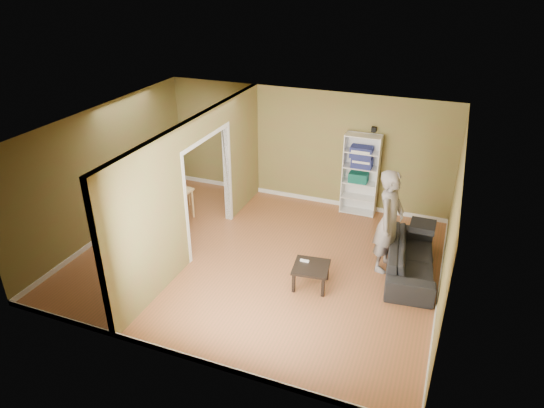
{
  "coord_description": "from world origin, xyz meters",
  "views": [
    {
      "loc": [
        3.03,
        -7.07,
        5.03
      ],
      "look_at": [
        0.2,
        0.2,
        1.1
      ],
      "focal_mm": 32.0,
      "sensor_mm": 36.0,
      "label": 1
    }
  ],
  "objects_px": {
    "person": "(390,213)",
    "sofa": "(411,254)",
    "chair_far": "(180,189)",
    "chair_near": "(152,210)",
    "coffee_table": "(311,269)",
    "chair_left": "(132,194)",
    "bookshelf": "(361,174)",
    "dining_table": "(163,193)"
  },
  "relations": [
    {
      "from": "coffee_table",
      "to": "bookshelf",
      "type": "bearing_deg",
      "value": 86.86
    },
    {
      "from": "chair_near",
      "to": "chair_far",
      "type": "relative_size",
      "value": 1.08
    },
    {
      "from": "chair_far",
      "to": "person",
      "type": "bearing_deg",
      "value": 171.47
    },
    {
      "from": "person",
      "to": "chair_near",
      "type": "height_order",
      "value": "person"
    },
    {
      "from": "bookshelf",
      "to": "coffee_table",
      "type": "relative_size",
      "value": 3.03
    },
    {
      "from": "chair_far",
      "to": "sofa",
      "type": "bearing_deg",
      "value": 172.22
    },
    {
      "from": "dining_table",
      "to": "chair_near",
      "type": "xyz_separation_m",
      "value": [
        0.07,
        -0.55,
        -0.14
      ]
    },
    {
      "from": "coffee_table",
      "to": "chair_near",
      "type": "height_order",
      "value": "chair_near"
    },
    {
      "from": "dining_table",
      "to": "sofa",
      "type": "bearing_deg",
      "value": -1.86
    },
    {
      "from": "coffee_table",
      "to": "chair_left",
      "type": "bearing_deg",
      "value": 165.26
    },
    {
      "from": "sofa",
      "to": "coffee_table",
      "type": "xyz_separation_m",
      "value": [
        -1.54,
        -1.03,
        -0.05
      ]
    },
    {
      "from": "person",
      "to": "bookshelf",
      "type": "height_order",
      "value": "person"
    },
    {
      "from": "sofa",
      "to": "chair_far",
      "type": "height_order",
      "value": "chair_far"
    },
    {
      "from": "person",
      "to": "chair_near",
      "type": "bearing_deg",
      "value": 106.53
    },
    {
      "from": "coffee_table",
      "to": "chair_far",
      "type": "xyz_separation_m",
      "value": [
        -3.63,
        1.8,
        0.1
      ]
    },
    {
      "from": "sofa",
      "to": "bookshelf",
      "type": "distance_m",
      "value": 2.49
    },
    {
      "from": "chair_far",
      "to": "chair_left",
      "type": "bearing_deg",
      "value": 37.87
    },
    {
      "from": "coffee_table",
      "to": "chair_far",
      "type": "bearing_deg",
      "value": 153.66
    },
    {
      "from": "coffee_table",
      "to": "chair_far",
      "type": "distance_m",
      "value": 4.05
    },
    {
      "from": "chair_near",
      "to": "bookshelf",
      "type": "bearing_deg",
      "value": 43.87
    },
    {
      "from": "bookshelf",
      "to": "chair_near",
      "type": "bearing_deg",
      "value": -147.43
    },
    {
      "from": "sofa",
      "to": "dining_table",
      "type": "relative_size",
      "value": 1.87
    },
    {
      "from": "person",
      "to": "sofa",
      "type": "bearing_deg",
      "value": -78.74
    },
    {
      "from": "chair_left",
      "to": "chair_near",
      "type": "relative_size",
      "value": 0.97
    },
    {
      "from": "person",
      "to": "bookshelf",
      "type": "relative_size",
      "value": 1.24
    },
    {
      "from": "dining_table",
      "to": "chair_far",
      "type": "bearing_deg",
      "value": 87.44
    },
    {
      "from": "chair_left",
      "to": "chair_near",
      "type": "height_order",
      "value": "chair_near"
    },
    {
      "from": "person",
      "to": "chair_far",
      "type": "bearing_deg",
      "value": 92.55
    },
    {
      "from": "chair_left",
      "to": "chair_far",
      "type": "xyz_separation_m",
      "value": [
        0.83,
        0.63,
        -0.02
      ]
    },
    {
      "from": "bookshelf",
      "to": "chair_far",
      "type": "bearing_deg",
      "value": -161.86
    },
    {
      "from": "bookshelf",
      "to": "chair_far",
      "type": "xyz_separation_m",
      "value": [
        -3.8,
        -1.24,
        -0.46
      ]
    },
    {
      "from": "bookshelf",
      "to": "chair_left",
      "type": "bearing_deg",
      "value": -157.98
    },
    {
      "from": "coffee_table",
      "to": "dining_table",
      "type": "distance_m",
      "value": 3.86
    },
    {
      "from": "coffee_table",
      "to": "chair_left",
      "type": "relative_size",
      "value": 0.65
    },
    {
      "from": "dining_table",
      "to": "chair_left",
      "type": "xyz_separation_m",
      "value": [
        -0.8,
        -0.02,
        -0.15
      ]
    },
    {
      "from": "sofa",
      "to": "chair_left",
      "type": "relative_size",
      "value": 2.24
    },
    {
      "from": "bookshelf",
      "to": "chair_left",
      "type": "xyz_separation_m",
      "value": [
        -4.63,
        -1.87,
        -0.44
      ]
    },
    {
      "from": "coffee_table",
      "to": "dining_table",
      "type": "xyz_separation_m",
      "value": [
        -3.66,
        1.2,
        0.27
      ]
    },
    {
      "from": "chair_near",
      "to": "chair_far",
      "type": "xyz_separation_m",
      "value": [
        -0.04,
        1.15,
        -0.03
      ]
    },
    {
      "from": "bookshelf",
      "to": "chair_far",
      "type": "relative_size",
      "value": 2.05
    },
    {
      "from": "dining_table",
      "to": "chair_near",
      "type": "distance_m",
      "value": 0.57
    },
    {
      "from": "chair_near",
      "to": "chair_far",
      "type": "distance_m",
      "value": 1.16
    }
  ]
}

